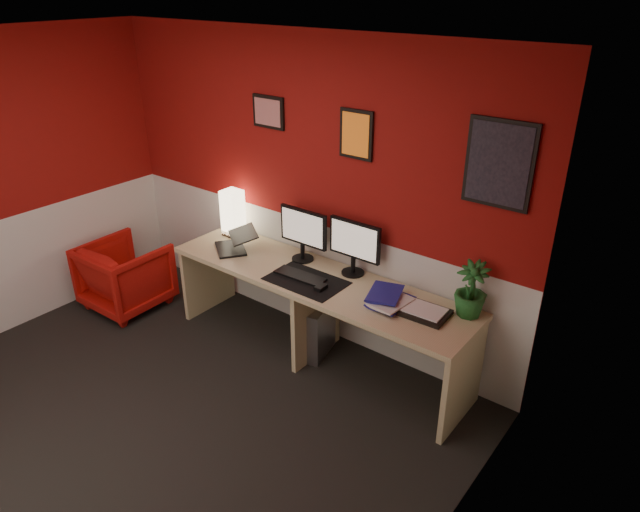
{
  "coord_description": "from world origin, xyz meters",
  "views": [
    {
      "loc": [
        2.82,
        -1.67,
        2.83
      ],
      "look_at": [
        0.6,
        1.21,
        1.05
      ],
      "focal_mm": 32.2,
      "sensor_mm": 36.0,
      "label": 1
    }
  ],
  "objects_px": {
    "zen_tray": "(423,312)",
    "shoji_lamp": "(233,214)",
    "monitor_left": "(302,227)",
    "monitor_right": "(354,240)",
    "pc_tower": "(317,327)",
    "potted_plant": "(471,289)",
    "desk": "(316,317)",
    "armchair": "(126,275)",
    "laptop": "(230,238)"
  },
  "relations": [
    {
      "from": "monitor_right",
      "to": "potted_plant",
      "type": "bearing_deg",
      "value": -0.8
    },
    {
      "from": "shoji_lamp",
      "to": "monitor_right",
      "type": "height_order",
      "value": "monitor_right"
    },
    {
      "from": "monitor_right",
      "to": "potted_plant",
      "type": "relative_size",
      "value": 1.46
    },
    {
      "from": "pc_tower",
      "to": "armchair",
      "type": "bearing_deg",
      "value": -178.63
    },
    {
      "from": "monitor_left",
      "to": "potted_plant",
      "type": "height_order",
      "value": "monitor_left"
    },
    {
      "from": "shoji_lamp",
      "to": "armchair",
      "type": "bearing_deg",
      "value": -142.17
    },
    {
      "from": "potted_plant",
      "to": "zen_tray",
      "type": "bearing_deg",
      "value": -144.07
    },
    {
      "from": "desk",
      "to": "pc_tower",
      "type": "xyz_separation_m",
      "value": [
        -0.04,
        0.07,
        -0.14
      ]
    },
    {
      "from": "monitor_left",
      "to": "zen_tray",
      "type": "bearing_deg",
      "value": -6.99
    },
    {
      "from": "potted_plant",
      "to": "laptop",
      "type": "bearing_deg",
      "value": -172.62
    },
    {
      "from": "desk",
      "to": "monitor_right",
      "type": "height_order",
      "value": "monitor_right"
    },
    {
      "from": "desk",
      "to": "potted_plant",
      "type": "distance_m",
      "value": 1.31
    },
    {
      "from": "monitor_left",
      "to": "pc_tower",
      "type": "relative_size",
      "value": 1.29
    },
    {
      "from": "laptop",
      "to": "pc_tower",
      "type": "xyz_separation_m",
      "value": [
        0.85,
        0.12,
        -0.61
      ]
    },
    {
      "from": "shoji_lamp",
      "to": "monitor_left",
      "type": "bearing_deg",
      "value": -0.81
    },
    {
      "from": "desk",
      "to": "pc_tower",
      "type": "height_order",
      "value": "desk"
    },
    {
      "from": "pc_tower",
      "to": "desk",
      "type": "bearing_deg",
      "value": -72.35
    },
    {
      "from": "laptop",
      "to": "shoji_lamp",
      "type": "bearing_deg",
      "value": 165.19
    },
    {
      "from": "shoji_lamp",
      "to": "laptop",
      "type": "height_order",
      "value": "shoji_lamp"
    },
    {
      "from": "monitor_right",
      "to": "armchair",
      "type": "distance_m",
      "value": 2.31
    },
    {
      "from": "monitor_left",
      "to": "monitor_right",
      "type": "xyz_separation_m",
      "value": [
        0.47,
        0.05,
        0.0
      ]
    },
    {
      "from": "desk",
      "to": "potted_plant",
      "type": "relative_size",
      "value": 6.54
    },
    {
      "from": "desk",
      "to": "shoji_lamp",
      "type": "distance_m",
      "value": 1.24
    },
    {
      "from": "potted_plant",
      "to": "pc_tower",
      "type": "relative_size",
      "value": 0.88
    },
    {
      "from": "zen_tray",
      "to": "potted_plant",
      "type": "bearing_deg",
      "value": 35.93
    },
    {
      "from": "shoji_lamp",
      "to": "armchair",
      "type": "relative_size",
      "value": 0.58
    },
    {
      "from": "shoji_lamp",
      "to": "potted_plant",
      "type": "distance_m",
      "value": 2.25
    },
    {
      "from": "monitor_right",
      "to": "armchair",
      "type": "bearing_deg",
      "value": -162.04
    },
    {
      "from": "monitor_right",
      "to": "zen_tray",
      "type": "xyz_separation_m",
      "value": [
        0.72,
        -0.2,
        -0.28
      ]
    },
    {
      "from": "zen_tray",
      "to": "desk",
      "type": "bearing_deg",
      "value": -178.0
    },
    {
      "from": "laptop",
      "to": "monitor_right",
      "type": "distance_m",
      "value": 1.12
    },
    {
      "from": "monitor_left",
      "to": "zen_tray",
      "type": "distance_m",
      "value": 1.23
    },
    {
      "from": "zen_tray",
      "to": "shoji_lamp",
      "type": "bearing_deg",
      "value": 175.49
    },
    {
      "from": "zen_tray",
      "to": "potted_plant",
      "type": "xyz_separation_m",
      "value": [
        0.25,
        0.18,
        0.18
      ]
    },
    {
      "from": "monitor_right",
      "to": "desk",
      "type": "bearing_deg",
      "value": -129.17
    },
    {
      "from": "monitor_right",
      "to": "zen_tray",
      "type": "distance_m",
      "value": 0.8
    },
    {
      "from": "shoji_lamp",
      "to": "potted_plant",
      "type": "bearing_deg",
      "value": 0.65
    },
    {
      "from": "shoji_lamp",
      "to": "potted_plant",
      "type": "height_order",
      "value": "shoji_lamp"
    },
    {
      "from": "monitor_right",
      "to": "shoji_lamp",
      "type": "bearing_deg",
      "value": -178.23
    },
    {
      "from": "shoji_lamp",
      "to": "laptop",
      "type": "xyz_separation_m",
      "value": [
        0.2,
        -0.24,
        -0.09
      ]
    },
    {
      "from": "laptop",
      "to": "monitor_left",
      "type": "bearing_deg",
      "value": 56.48
    },
    {
      "from": "pc_tower",
      "to": "potted_plant",
      "type": "bearing_deg",
      "value": -7.0
    },
    {
      "from": "desk",
      "to": "potted_plant",
      "type": "bearing_deg",
      "value": 10.47
    },
    {
      "from": "potted_plant",
      "to": "armchair",
      "type": "distance_m",
      "value": 3.2
    },
    {
      "from": "laptop",
      "to": "pc_tower",
      "type": "distance_m",
      "value": 1.05
    },
    {
      "from": "monitor_right",
      "to": "monitor_left",
      "type": "bearing_deg",
      "value": -173.82
    },
    {
      "from": "laptop",
      "to": "monitor_right",
      "type": "height_order",
      "value": "monitor_right"
    },
    {
      "from": "pc_tower",
      "to": "armchair",
      "type": "distance_m",
      "value": 1.94
    },
    {
      "from": "monitor_left",
      "to": "shoji_lamp",
      "type": "bearing_deg",
      "value": 179.19
    },
    {
      "from": "monitor_left",
      "to": "armchair",
      "type": "bearing_deg",
      "value": -158.9
    }
  ]
}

